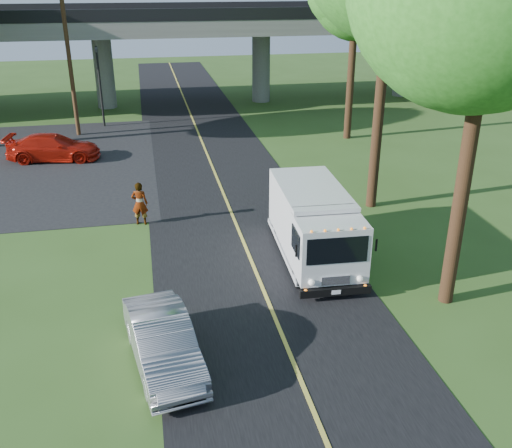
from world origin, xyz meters
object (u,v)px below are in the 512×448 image
object	(u,v)px
utility_pole	(69,61)
pedestrian	(140,203)
tree_right_near	(503,1)
step_van	(314,223)
traffic_signal	(99,78)
red_sedan	(54,147)
silver_sedan	(163,342)

from	to	relation	value
utility_pole	pedestrian	bearing A→B (deg)	-76.20
tree_right_near	step_van	world-z (taller)	tree_right_near
traffic_signal	red_sedan	distance (m)	8.00
silver_sedan	pedestrian	world-z (taller)	pedestrian
utility_pole	silver_sedan	bearing A→B (deg)	-80.35
pedestrian	utility_pole	bearing A→B (deg)	-64.14
step_van	red_sedan	xyz separation A→B (m)	(-10.54, 14.18, -0.67)
red_sedan	silver_sedan	world-z (taller)	red_sedan
tree_right_near	red_sedan	distance (m)	24.17
silver_sedan	pedestrian	xyz separation A→B (m)	(-0.47, 9.44, 0.21)
red_sedan	pedestrian	xyz separation A→B (m)	(4.54, -9.83, 0.19)
tree_right_near	silver_sedan	distance (m)	12.22
traffic_signal	pedestrian	bearing A→B (deg)	-82.65
step_van	silver_sedan	xyz separation A→B (m)	(-5.54, -5.09, -0.70)
traffic_signal	utility_pole	bearing A→B (deg)	-126.87
step_van	red_sedan	world-z (taller)	step_van
step_van	red_sedan	bearing A→B (deg)	129.09
red_sedan	tree_right_near	bearing A→B (deg)	-135.47
tree_right_near	step_van	bearing A→B (deg)	133.05
traffic_signal	utility_pole	world-z (taller)	utility_pole
utility_pole	tree_right_near	world-z (taller)	tree_right_near
silver_sedan	red_sedan	bearing A→B (deg)	95.15
tree_right_near	silver_sedan	size ratio (longest dim) A/B	2.80
utility_pole	pedestrian	xyz separation A→B (m)	(3.70, -15.06, -3.70)
tree_right_near	step_van	size ratio (longest dim) A/B	1.90
traffic_signal	tree_right_near	bearing A→B (deg)	-65.05
tree_right_near	red_sedan	bearing A→B (deg)	128.07
step_van	silver_sedan	bearing A→B (deg)	-134.94
step_van	utility_pole	bearing A→B (deg)	119.03
red_sedan	pedestrian	distance (m)	10.83
pedestrian	red_sedan	bearing A→B (deg)	-53.16
traffic_signal	red_sedan	bearing A→B (deg)	-107.89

